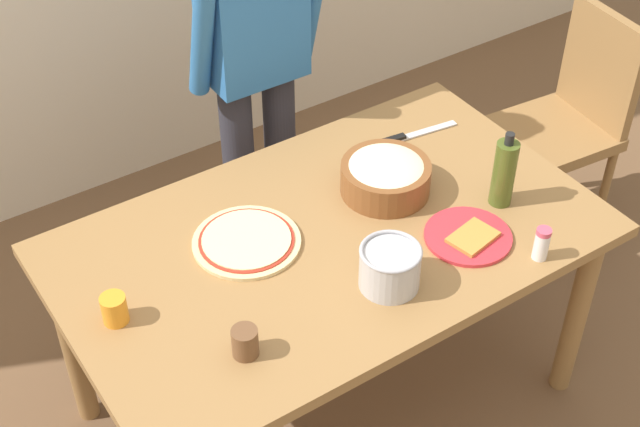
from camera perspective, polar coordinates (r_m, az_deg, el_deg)
ground at (r=3.26m, az=0.49°, el=-11.36°), size 8.00×8.00×0.00m
dining_table at (r=2.77m, az=0.57°, el=-2.78°), size 1.60×0.96×0.76m
person_cook at (r=3.21m, az=-4.08°, el=9.90°), size 0.49×0.25×1.62m
chair_wooden_right at (r=3.73m, az=15.35°, el=5.96°), size 0.44×0.44×0.95m
pizza_raw_on_board at (r=2.68m, az=-4.59°, el=-1.73°), size 0.32×0.32×0.02m
plate_with_slice at (r=2.73m, az=9.25°, el=-1.42°), size 0.26×0.26×0.02m
popcorn_bowl at (r=2.84m, az=4.11°, el=2.39°), size 0.28×0.28×0.11m
olive_oil_bottle at (r=2.81m, az=11.38°, el=2.51°), size 0.07×0.07×0.26m
steel_pot at (r=2.52m, az=4.37°, el=-3.33°), size 0.17×0.17×0.13m
cup_orange at (r=2.49m, az=-12.68°, el=-5.83°), size 0.07×0.07×0.08m
cup_small_brown at (r=2.36m, az=-4.69°, el=-7.98°), size 0.07×0.07×0.08m
salt_shaker at (r=2.68m, az=13.63°, el=-1.84°), size 0.04×0.04×0.11m
chef_knife at (r=3.11m, az=5.58°, el=4.85°), size 0.29×0.06×0.02m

